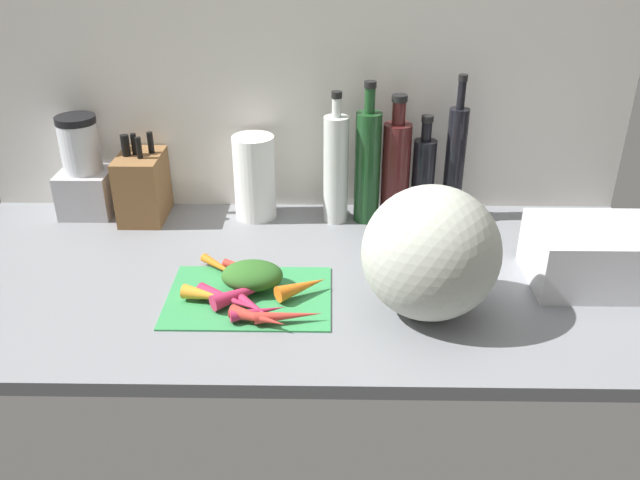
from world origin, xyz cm
name	(u,v)px	position (x,y,z in cm)	size (l,w,h in cm)	color
ground_plane	(298,277)	(0.00, 0.00, -1.50)	(170.00, 80.00, 3.00)	slate
wall_back	(303,97)	(0.00, 38.50, 30.00)	(170.00, 3.00, 60.00)	silver
cutting_board	(249,296)	(-9.88, -11.37, 0.40)	(34.90, 25.31, 0.80)	#338C4C
carrot_0	(229,299)	(-13.51, -15.76, 2.35)	(3.10, 3.10, 15.24)	#B2264C
carrot_1	(258,312)	(-7.04, -19.82, 2.03)	(2.46, 2.46, 11.42)	#B2264C
carrot_2	(223,268)	(-16.64, -2.09, 1.81)	(2.03, 2.03, 14.67)	orange
carrot_3	(302,287)	(1.43, -10.96, 2.59)	(3.59, 3.59, 11.78)	orange
carrot_4	(246,268)	(-11.63, -1.99, 1.88)	(2.17, 2.17, 11.14)	red
carrot_5	(250,290)	(-9.54, -12.51, 2.52)	(3.44, 3.44, 17.40)	#B2264C
carrot_6	(209,296)	(-17.93, -14.45, 2.39)	(3.17, 3.17, 11.55)	orange
carrot_7	(289,316)	(-0.80, -21.23, 2.06)	(2.53, 2.53, 13.76)	red
carrot_8	(258,318)	(-6.85, -22.33, 2.28)	(2.97, 2.97, 11.82)	red
carrot_9	(257,309)	(-7.47, -18.89, 2.02)	(2.43, 2.43, 14.33)	#B2264C
carrot_greens_pile	(252,275)	(-9.42, -8.14, 3.62)	(13.32, 10.25, 5.64)	#2D6023
winter_squash	(431,253)	(27.28, -16.05, 13.72)	(27.59, 25.83, 27.44)	#B2B7A8
knife_block	(143,186)	(-41.85, 28.46, 8.94)	(11.16, 16.09, 22.94)	brown
blender_appliance	(84,172)	(-57.73, 31.27, 11.51)	(13.40, 13.40, 26.79)	#B2B2B7
paper_towel_roll	(255,177)	(-12.45, 29.50, 11.12)	(10.80, 10.80, 22.24)	white
bottle_0	(336,168)	(8.72, 27.58, 14.55)	(6.41, 6.41, 34.41)	silver
bottle_1	(368,165)	(16.81, 27.85, 15.32)	(6.60, 6.60, 36.85)	#19421E
bottle_2	(396,169)	(24.16, 28.82, 13.96)	(7.32, 7.32, 33.27)	#471919
bottle_3	(423,177)	(31.39, 29.14, 11.61)	(5.95, 5.95, 28.02)	black
bottle_4	(455,162)	(39.29, 29.58, 15.71)	(5.08, 5.08, 38.13)	black
dish_rack	(597,255)	(65.71, -3.34, 6.59)	(28.49, 20.60, 13.18)	silver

